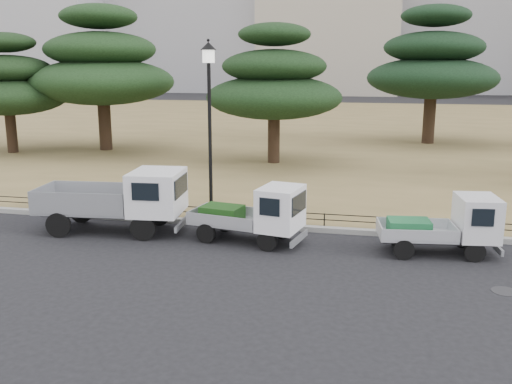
% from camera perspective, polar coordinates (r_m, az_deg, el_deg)
% --- Properties ---
extents(ground, '(220.00, 220.00, 0.00)m').
position_cam_1_polar(ground, '(15.57, -1.57, -6.28)').
color(ground, black).
extents(lawn, '(120.00, 56.00, 0.15)m').
position_cam_1_polar(lawn, '(45.30, 7.72, 6.37)').
color(lawn, olive).
rests_on(lawn, ground).
extents(curb, '(120.00, 0.25, 0.16)m').
position_cam_1_polar(curb, '(17.96, 0.41, -3.38)').
color(curb, gray).
rests_on(curb, ground).
extents(truck_large, '(4.55, 2.12, 1.93)m').
position_cam_1_polar(truck_large, '(17.85, -13.46, -0.55)').
color(truck_large, black).
rests_on(truck_large, ground).
extents(truck_kei_front, '(3.41, 1.93, 1.70)m').
position_cam_1_polar(truck_kei_front, '(16.39, -0.12, -2.19)').
color(truck_kei_front, black).
rests_on(truck_kei_front, ground).
extents(truck_kei_rear, '(3.22, 1.67, 1.62)m').
position_cam_1_polar(truck_kei_rear, '(16.24, 18.55, -3.17)').
color(truck_kei_rear, black).
rests_on(truck_kei_rear, ground).
extents(street_lamp, '(0.50, 0.50, 5.55)m').
position_cam_1_polar(street_lamp, '(17.99, -4.69, 9.00)').
color(street_lamp, black).
rests_on(street_lamp, lawn).
extents(pipe_fence, '(38.00, 0.04, 0.40)m').
position_cam_1_polar(pipe_fence, '(18.00, 0.50, -2.15)').
color(pipe_fence, black).
rests_on(pipe_fence, lawn).
extents(tarp_pile, '(1.46, 1.18, 0.86)m').
position_cam_1_polar(tarp_pile, '(21.07, -18.60, -0.46)').
color(tarp_pile, '#1630B0').
rests_on(tarp_pile, lawn).
extents(manhole, '(0.60, 0.60, 0.01)m').
position_cam_1_polar(manhole, '(14.35, 23.62, -9.08)').
color(manhole, '#2D2D30').
rests_on(manhole, ground).
extents(pine_west_far, '(6.48, 6.48, 6.54)m').
position_cam_1_polar(pine_west_far, '(34.59, -23.65, 9.85)').
color(pine_west_far, black).
rests_on(pine_west_far, lawn).
extents(pine_west_near, '(8.10, 8.10, 8.10)m').
position_cam_1_polar(pine_west_near, '(33.93, -15.19, 11.95)').
color(pine_west_near, black).
rests_on(pine_west_near, lawn).
extents(pine_center_left, '(6.72, 6.72, 6.83)m').
position_cam_1_polar(pine_center_left, '(28.47, 1.83, 10.82)').
color(pine_center_left, black).
rests_on(pine_center_left, lawn).
extents(pine_center_right, '(7.85, 7.85, 8.33)m').
position_cam_1_polar(pine_center_right, '(37.12, 17.26, 12.10)').
color(pine_center_right, black).
rests_on(pine_center_right, lawn).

